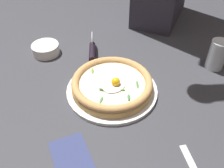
# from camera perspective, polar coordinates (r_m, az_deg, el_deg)

# --- Properties ---
(ground_plane) EXTENTS (2.40, 2.40, 0.03)m
(ground_plane) POSITION_cam_1_polar(r_m,az_deg,el_deg) (0.83, 0.33, -1.04)
(ground_plane) COLOR #37383E
(ground_plane) RESTS_ON ground
(pizza_plate) EXTENTS (0.29, 0.29, 0.01)m
(pizza_plate) POSITION_cam_1_polar(r_m,az_deg,el_deg) (0.79, -0.00, -1.40)
(pizza_plate) COLOR white
(pizza_plate) RESTS_ON ground
(pizza) EXTENTS (0.26, 0.26, 0.05)m
(pizza) POSITION_cam_1_polar(r_m,az_deg,el_deg) (0.78, 0.01, 0.02)
(pizza) COLOR tan
(pizza) RESTS_ON pizza_plate
(side_bowl) EXTENTS (0.10, 0.10, 0.04)m
(side_bowl) POSITION_cam_1_polar(r_m,az_deg,el_deg) (0.99, -15.06, 7.80)
(side_bowl) COLOR white
(side_bowl) RESTS_ON ground
(pizza_cutter) EXTENTS (0.13, 0.11, 0.07)m
(pizza_cutter) POSITION_cam_1_polar(r_m,az_deg,el_deg) (0.93, -4.59, 8.12)
(pizza_cutter) COLOR silver
(pizza_cutter) RESTS_ON ground
(drinking_glass) EXTENTS (0.06, 0.06, 0.11)m
(drinking_glass) POSITION_cam_1_polar(r_m,az_deg,el_deg) (0.95, 23.02, 5.87)
(drinking_glass) COLOR silver
(drinking_glass) RESTS_ON ground
(folded_napkin) EXTENTS (0.14, 0.17, 0.01)m
(folded_napkin) POSITION_cam_1_polar(r_m,az_deg,el_deg) (0.65, -9.17, -16.65)
(folded_napkin) COLOR navy
(folded_napkin) RESTS_ON ground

